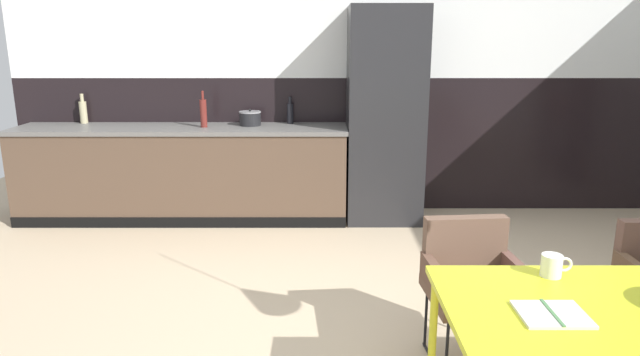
{
  "coord_description": "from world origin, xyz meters",
  "views": [
    {
      "loc": [
        -0.35,
        -2.72,
        1.71
      ],
      "look_at": [
        -0.36,
        0.57,
        0.88
      ],
      "focal_mm": 30.95,
      "sensor_mm": 36.0,
      "label": 1
    }
  ],
  "objects_px": {
    "armchair_corner_seat": "(473,273)",
    "mug_short_terracotta": "(554,266)",
    "open_book": "(554,315)",
    "bottle_wine_green": "(292,113)",
    "bottle_spice_small": "(205,113)",
    "refrigerator_column": "(387,116)",
    "cooking_pot": "(252,118)",
    "bottle_vinegar_dark": "(85,111)"
  },
  "relations": [
    {
      "from": "armchair_corner_seat",
      "to": "mug_short_terracotta",
      "type": "xyz_separation_m",
      "value": [
        0.18,
        -0.55,
        0.28
      ]
    },
    {
      "from": "armchair_corner_seat",
      "to": "open_book",
      "type": "xyz_separation_m",
      "value": [
        0.04,
        -0.9,
        0.24
      ]
    },
    {
      "from": "armchair_corner_seat",
      "to": "bottle_wine_green",
      "type": "bearing_deg",
      "value": -72.31
    },
    {
      "from": "armchair_corner_seat",
      "to": "bottle_spice_small",
      "type": "bearing_deg",
      "value": -56.75
    },
    {
      "from": "armchair_corner_seat",
      "to": "mug_short_terracotta",
      "type": "height_order",
      "value": "mug_short_terracotta"
    },
    {
      "from": "refrigerator_column",
      "to": "cooking_pot",
      "type": "xyz_separation_m",
      "value": [
        -1.28,
        0.09,
        -0.03
      ]
    },
    {
      "from": "refrigerator_column",
      "to": "bottle_vinegar_dark",
      "type": "xyz_separation_m",
      "value": [
        -2.94,
        0.23,
        0.02
      ]
    },
    {
      "from": "refrigerator_column",
      "to": "cooking_pot",
      "type": "relative_size",
      "value": 9.55
    },
    {
      "from": "armchair_corner_seat",
      "to": "mug_short_terracotta",
      "type": "distance_m",
      "value": 0.64
    },
    {
      "from": "open_book",
      "to": "cooking_pot",
      "type": "bearing_deg",
      "value": 113.88
    },
    {
      "from": "open_book",
      "to": "armchair_corner_seat",
      "type": "bearing_deg",
      "value": 92.58
    },
    {
      "from": "armchair_corner_seat",
      "to": "bottle_wine_green",
      "type": "distance_m",
      "value": 2.91
    },
    {
      "from": "open_book",
      "to": "mug_short_terracotta",
      "type": "relative_size",
      "value": 1.84
    },
    {
      "from": "cooking_pot",
      "to": "bottle_wine_green",
      "type": "distance_m",
      "value": 0.4
    },
    {
      "from": "bottle_spice_small",
      "to": "refrigerator_column",
      "type": "bearing_deg",
      "value": 0.76
    },
    {
      "from": "armchair_corner_seat",
      "to": "open_book",
      "type": "bearing_deg",
      "value": 87.7
    },
    {
      "from": "armchair_corner_seat",
      "to": "bottle_spice_small",
      "type": "xyz_separation_m",
      "value": [
        -1.9,
        2.42,
        0.54
      ]
    },
    {
      "from": "open_book",
      "to": "bottle_wine_green",
      "type": "xyz_separation_m",
      "value": [
        -1.14,
        3.54,
        0.28
      ]
    },
    {
      "from": "open_book",
      "to": "bottle_vinegar_dark",
      "type": "bearing_deg",
      "value": 131.62
    },
    {
      "from": "cooking_pot",
      "to": "bottle_wine_green",
      "type": "xyz_separation_m",
      "value": [
        0.38,
        0.11,
        0.04
      ]
    },
    {
      "from": "bottle_wine_green",
      "to": "bottle_spice_small",
      "type": "height_order",
      "value": "bottle_spice_small"
    },
    {
      "from": "open_book",
      "to": "bottle_spice_small",
      "type": "height_order",
      "value": "bottle_spice_small"
    },
    {
      "from": "open_book",
      "to": "bottle_wine_green",
      "type": "distance_m",
      "value": 3.73
    },
    {
      "from": "open_book",
      "to": "mug_short_terracotta",
      "type": "height_order",
      "value": "mug_short_terracotta"
    },
    {
      "from": "refrigerator_column",
      "to": "open_book",
      "type": "xyz_separation_m",
      "value": [
        0.24,
        -3.34,
        -0.27
      ]
    },
    {
      "from": "refrigerator_column",
      "to": "mug_short_terracotta",
      "type": "distance_m",
      "value": 3.02
    },
    {
      "from": "refrigerator_column",
      "to": "open_book",
      "type": "relative_size",
      "value": 8.21
    },
    {
      "from": "refrigerator_column",
      "to": "bottle_vinegar_dark",
      "type": "bearing_deg",
      "value": 175.47
    },
    {
      "from": "open_book",
      "to": "mug_short_terracotta",
      "type": "xyz_separation_m",
      "value": [
        0.14,
        0.35,
        0.04
      ]
    },
    {
      "from": "refrigerator_column",
      "to": "armchair_corner_seat",
      "type": "xyz_separation_m",
      "value": [
        0.2,
        -2.44,
        -0.51
      ]
    },
    {
      "from": "bottle_spice_small",
      "to": "bottle_vinegar_dark",
      "type": "relative_size",
      "value": 1.18
    },
    {
      "from": "bottle_wine_green",
      "to": "bottle_vinegar_dark",
      "type": "height_order",
      "value": "bottle_vinegar_dark"
    },
    {
      "from": "refrigerator_column",
      "to": "bottle_spice_small",
      "type": "height_order",
      "value": "refrigerator_column"
    },
    {
      "from": "cooking_pot",
      "to": "bottle_wine_green",
      "type": "bearing_deg",
      "value": 16.74
    },
    {
      "from": "open_book",
      "to": "bottle_spice_small",
      "type": "bearing_deg",
      "value": 120.31
    },
    {
      "from": "refrigerator_column",
      "to": "open_book",
      "type": "bearing_deg",
      "value": -85.94
    },
    {
      "from": "mug_short_terracotta",
      "to": "cooking_pot",
      "type": "height_order",
      "value": "cooking_pot"
    },
    {
      "from": "mug_short_terracotta",
      "to": "bottle_vinegar_dark",
      "type": "bearing_deg",
      "value": 135.78
    },
    {
      "from": "refrigerator_column",
      "to": "bottle_vinegar_dark",
      "type": "relative_size",
      "value": 6.93
    },
    {
      "from": "mug_short_terracotta",
      "to": "bottle_wine_green",
      "type": "distance_m",
      "value": 3.45
    },
    {
      "from": "bottle_spice_small",
      "to": "bottle_vinegar_dark",
      "type": "height_order",
      "value": "bottle_spice_small"
    },
    {
      "from": "open_book",
      "to": "bottle_vinegar_dark",
      "type": "distance_m",
      "value": 4.79
    }
  ]
}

